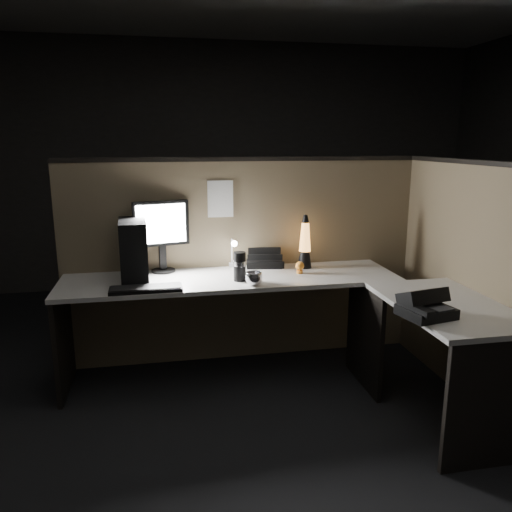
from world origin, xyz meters
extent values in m
plane|color=black|center=(0.00, 0.00, 0.00)|extent=(6.00, 6.00, 0.00)
plane|color=#282623|center=(0.00, 3.00, 1.35)|extent=(6.00, 0.00, 6.00)
cube|color=brown|center=(0.00, 0.93, 0.75)|extent=(2.66, 0.06, 1.50)
cube|color=brown|center=(1.33, 0.10, 0.75)|extent=(0.06, 1.66, 1.50)
cube|color=#ABA8A2|center=(-0.15, 0.60, 0.71)|extent=(2.30, 0.60, 0.03)
cube|color=#ABA8A2|center=(1.00, -0.20, 0.71)|extent=(0.60, 1.00, 0.03)
cube|color=black|center=(-1.28, 0.60, 0.35)|extent=(0.03, 0.55, 0.70)
cube|color=black|center=(1.00, -0.68, 0.35)|extent=(0.55, 0.03, 0.70)
cube|color=black|center=(0.72, 0.30, 0.35)|extent=(0.03, 0.55, 0.70)
cube|color=black|center=(-0.80, 0.66, 0.93)|extent=(0.20, 0.40, 0.40)
cylinder|color=black|center=(-0.61, 0.83, 0.74)|extent=(0.17, 0.17, 0.01)
cube|color=black|center=(-0.61, 0.85, 0.84)|extent=(0.05, 0.05, 0.19)
cube|color=black|center=(-0.61, 0.85, 1.08)|extent=(0.39, 0.12, 0.32)
cube|color=white|center=(-0.61, 0.83, 1.08)|extent=(0.34, 0.08, 0.27)
cube|color=black|center=(-0.72, 0.38, 0.74)|extent=(0.45, 0.16, 0.02)
ellipsoid|color=black|center=(-0.07, 0.50, 0.75)|extent=(0.10, 0.08, 0.04)
cube|color=white|center=(-0.10, 0.88, 0.74)|extent=(0.04, 0.05, 0.03)
cylinder|color=white|center=(-0.10, 0.88, 0.85)|extent=(0.01, 0.01, 0.18)
cylinder|color=white|center=(-0.10, 0.82, 0.94)|extent=(0.01, 0.12, 0.01)
sphere|color=white|center=(-0.10, 0.75, 0.93)|extent=(0.04, 0.04, 0.04)
cube|color=black|center=(0.14, 0.87, 0.76)|extent=(0.29, 0.27, 0.05)
cube|color=black|center=(0.14, 0.83, 0.80)|extent=(0.26, 0.06, 0.09)
cube|color=black|center=(0.14, 0.95, 0.84)|extent=(0.26, 0.06, 0.18)
cone|color=black|center=(0.42, 0.76, 0.79)|extent=(0.11, 0.11, 0.12)
cone|color=#F0963F|center=(0.42, 0.76, 0.96)|extent=(0.09, 0.09, 0.21)
sphere|color=maroon|center=(0.42, 0.76, 0.89)|extent=(0.04, 0.04, 0.04)
sphere|color=maroon|center=(0.42, 0.76, 0.97)|extent=(0.03, 0.03, 0.03)
cone|color=black|center=(0.42, 0.76, 1.09)|extent=(0.05, 0.05, 0.06)
cylinder|color=black|center=(-0.11, 0.50, 0.83)|extent=(0.09, 0.09, 0.20)
imported|color=silver|center=(-0.03, 0.37, 0.77)|extent=(0.12, 0.12, 0.09)
sphere|color=orange|center=(0.34, 0.60, 0.78)|extent=(0.06, 0.06, 0.06)
cube|color=white|center=(-0.18, 0.90, 1.23)|extent=(0.19, 0.00, 0.26)
cube|color=black|center=(0.76, -0.38, 0.76)|extent=(0.29, 0.27, 0.06)
cube|color=black|center=(0.76, -0.34, 0.82)|extent=(0.28, 0.20, 0.12)
cube|color=black|center=(0.68, -0.44, 0.79)|extent=(0.09, 0.20, 0.04)
cube|color=#3F3F42|center=(0.82, -0.41, 0.79)|extent=(0.13, 0.13, 0.00)
camera|label=1|loc=(-0.61, -2.68, 1.65)|focal=35.00mm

